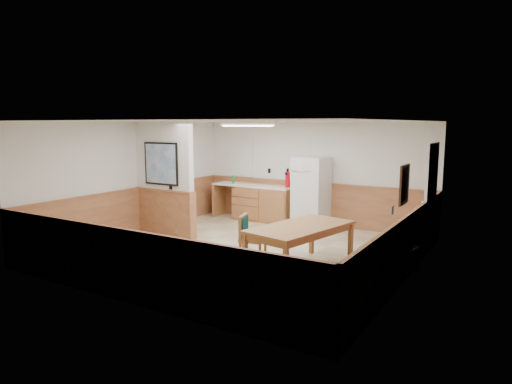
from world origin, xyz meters
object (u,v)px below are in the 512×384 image
Objects in this scene: dining_chair at (248,235)px; fire_extinguisher at (288,179)px; refrigerator at (311,192)px; soap_bottle at (233,179)px; dining_table at (301,231)px; dining_bench at (389,261)px.

dining_chair is 3.40m from fire_extinguisher.
soap_bottle is (-2.25, 0.03, 0.17)m from refrigerator.
refrigerator is 3.25m from dining_table.
dining_chair is 1.82× the size of fire_extinguisher.
dining_chair is at bearing -82.27° from refrigerator.
fire_extinguisher reaches higher than dining_table.
fire_extinguisher is at bearing 90.49° from dining_chair.
dining_chair is at bearing -52.26° from soap_bottle.
refrigerator is 3.99m from dining_bench.
refrigerator is 0.99× the size of dining_bench.
dining_bench is at bearing -44.03° from refrigerator.
dining_bench is (2.65, -2.94, -0.49)m from refrigerator.
fire_extinguisher is 1.59m from soap_bottle.
soap_bottle reaches higher than dining_bench.
fire_extinguisher reaches higher than dining_chair.
refrigerator is 0.72m from fire_extinguisher.
refrigerator reaches higher than soap_bottle.
soap_bottle reaches higher than dining_chair.
dining_chair is 4.07× the size of soap_bottle.
dining_table is at bearing -41.73° from soap_bottle.
dining_table reaches higher than dining_bench.
fire_extinguisher is 2.24× the size of soap_bottle.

